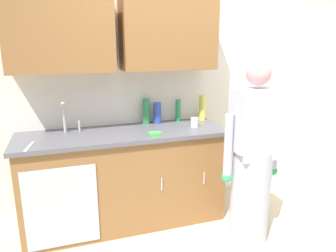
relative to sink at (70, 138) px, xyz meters
name	(u,v)px	position (x,y,z in m)	size (l,w,h in m)	color
ground_plane	(204,250)	(1.03, -0.71, -0.93)	(9.00, 9.00, 0.00)	beige
kitchen_wall_with_uppers	(156,71)	(0.89, 0.29, 0.55)	(4.80, 0.44, 2.70)	silver
closet_door_panel	(318,113)	(2.48, -0.31, 0.12)	(1.10, 0.04, 2.10)	silver
counter_cabinet	(125,180)	(0.48, -0.01, -0.48)	(1.90, 0.62, 0.90)	brown
countertop	(123,134)	(0.48, -0.01, -0.01)	(1.96, 0.66, 0.04)	#595960
sink	(70,138)	(0.00, 0.00, 0.00)	(0.50, 0.36, 0.35)	#B7BABF
person_at_sink	(252,170)	(1.46, -0.70, -0.23)	(0.55, 0.34, 1.62)	white
bottle_water_short	(202,108)	(1.39, 0.19, 0.15)	(0.07, 0.07, 0.27)	#D8D14C
bottle_cleaner_spray	(146,111)	(0.77, 0.22, 0.15)	(0.07, 0.07, 0.26)	#2D8C4C
bottle_soap	(157,113)	(0.88, 0.21, 0.12)	(0.08, 0.08, 0.22)	#334CB2
bottle_water_tall	(178,111)	(1.12, 0.22, 0.13)	(0.06, 0.06, 0.23)	#2D8C4C
cup_by_sink	(195,122)	(1.19, -0.06, 0.06)	(0.08, 0.08, 0.09)	white
knife_on_counter	(29,147)	(-0.32, -0.22, 0.02)	(0.24, 0.02, 0.01)	silver
sponge	(155,134)	(0.73, -0.22, 0.03)	(0.11, 0.07, 0.03)	#4CBF4C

